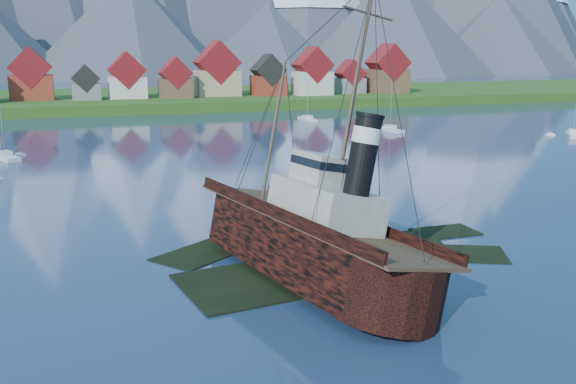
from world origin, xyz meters
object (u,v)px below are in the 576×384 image
object	(u,v)px
tugboat_wreck	(296,234)
sailboat_c	(5,158)
sailboat_e	(307,120)
sailboat_f	(390,130)
sailboat_d	(573,135)

from	to	relation	value
tugboat_wreck	sailboat_c	distance (m)	71.33
sailboat_e	sailboat_f	world-z (taller)	sailboat_f
sailboat_d	sailboat_f	xyz separation A→B (m)	(-31.79, 19.53, -0.02)
sailboat_e	sailboat_d	bearing A→B (deg)	-46.26
sailboat_f	tugboat_wreck	bearing A→B (deg)	-125.13
sailboat_d	tugboat_wreck	bearing A→B (deg)	-108.44
sailboat_c	sailboat_e	distance (m)	77.08
sailboat_f	sailboat_c	bearing A→B (deg)	-173.89
sailboat_d	sailboat_f	size ratio (longest dim) A/B	1.06
sailboat_e	tugboat_wreck	bearing A→B (deg)	-109.28
sailboat_f	sailboat_d	bearing A→B (deg)	-34.35
sailboat_c	sailboat_f	bearing A→B (deg)	-15.18
sailboat_d	sailboat_e	distance (m)	61.55
tugboat_wreck	sailboat_d	xyz separation A→B (m)	(81.12, 58.36, -2.76)
sailboat_e	sailboat_f	distance (m)	27.83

